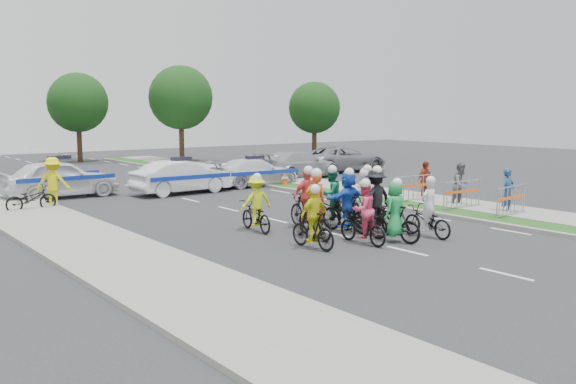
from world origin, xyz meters
TOP-DOWN VIEW (x-y plane):
  - ground at (0.00, 0.00)m, footprint 90.00×90.00m
  - curb_right at (5.10, 5.00)m, footprint 0.20×60.00m
  - grass_strip at (5.80, 5.00)m, footprint 1.20×60.00m
  - sidewalk_right at (7.60, 5.00)m, footprint 2.40×60.00m
  - sidewalk_left at (-6.50, 5.00)m, footprint 3.00×60.00m
  - rider_0 at (1.91, 0.98)m, footprint 0.67×1.79m
  - rider_1 at (0.60, 1.05)m, footprint 0.84×1.80m
  - rider_2 at (-0.30, 1.39)m, footprint 0.77×1.81m
  - rider_3 at (-1.80, 1.73)m, footprint 0.90×1.69m
  - rider_4 at (1.26, 2.52)m, footprint 1.13×2.00m
  - rider_5 at (0.51, 2.93)m, footprint 1.64×1.95m
  - rider_6 at (-0.81, 2.89)m, footprint 1.10×2.11m
  - rider_7 at (2.06, 3.77)m, footprint 0.82×1.85m
  - rider_8 at (0.88, 4.15)m, footprint 0.98×2.00m
  - rider_9 at (-0.11, 4.14)m, footprint 1.04×1.94m
  - rider_10 at (-1.64, 4.71)m, footprint 1.06×1.83m
  - police_car_0 at (-4.01, 16.02)m, footprint 4.78×1.95m
  - police_car_1 at (0.72, 14.09)m, footprint 4.55×1.83m
  - police_car_2 at (4.94, 14.56)m, footprint 4.62×1.96m
  - civilian_sedan at (8.75, 16.04)m, footprint 5.40×2.75m
  - civilian_suv at (13.17, 17.33)m, footprint 5.67×3.02m
  - spectator_0 at (7.36, 2.03)m, footprint 0.61×0.41m
  - spectator_1 at (7.51, 4.19)m, footprint 0.87×0.70m
  - spectator_2 at (7.93, 6.37)m, footprint 0.98×0.49m
  - marshal_hiviz at (-5.11, 13.33)m, footprint 1.43×1.27m
  - barrier_0 at (6.70, 1.43)m, footprint 2.05×0.74m
  - barrier_1 at (6.70, 3.50)m, footprint 2.02×0.60m
  - barrier_2 at (6.70, 5.87)m, footprint 2.02×0.61m
  - cone_0 at (4.73, 8.45)m, footprint 0.40×0.40m
  - cone_1 at (5.76, 13.21)m, footprint 0.40×0.40m
  - parked_bike at (-6.08, 12.83)m, footprint 1.86×0.73m
  - tree_1 at (9.00, 30.00)m, footprint 4.55×4.55m
  - tree_2 at (18.00, 26.00)m, footprint 3.85×3.85m
  - tree_4 at (3.00, 34.00)m, footprint 4.20×4.20m

SIDE VIEW (x-z plane):
  - ground at x=0.00m, z-range 0.00..0.00m
  - grass_strip at x=5.80m, z-range 0.00..0.11m
  - curb_right at x=5.10m, z-range 0.00..0.12m
  - sidewalk_right at x=7.60m, z-range 0.00..0.13m
  - sidewalk_left at x=-6.50m, z-range 0.00..0.13m
  - cone_0 at x=4.73m, z-range -0.01..0.69m
  - cone_1 at x=5.76m, z-range -0.01..0.69m
  - parked_bike at x=-6.08m, z-range 0.00..0.96m
  - barrier_0 at x=6.70m, z-range 0.00..1.12m
  - barrier_1 at x=6.70m, z-range 0.00..1.12m
  - barrier_2 at x=6.70m, z-range 0.00..1.12m
  - rider_0 at x=1.91m, z-range -0.30..1.50m
  - police_car_2 at x=4.94m, z-range 0.00..1.33m
  - rider_6 at x=-0.81m, z-range -0.35..1.70m
  - rider_3 at x=-1.80m, z-range -0.20..1.56m
  - rider_2 at x=-0.30m, z-range -0.24..1.61m
  - rider_10 at x=-1.64m, z-range -0.20..1.61m
  - rider_1 at x=0.60m, z-range -0.20..1.63m
  - rider_8 at x=0.88m, z-range -0.26..1.70m
  - police_car_1 at x=0.72m, z-range 0.00..1.47m
  - rider_7 at x=2.06m, z-range -0.22..1.72m
  - civilian_sedan at x=8.75m, z-range 0.00..1.50m
  - civilian_suv at x=13.17m, z-range 0.00..1.52m
  - rider_9 at x=-0.11m, z-range -0.23..1.75m
  - rider_4 at x=1.26m, z-range -0.24..1.80m
  - spectator_2 at x=7.93m, z-range 0.00..1.60m
  - police_car_0 at x=-4.01m, z-range 0.00..1.63m
  - spectator_0 at x=7.36m, z-range 0.00..1.64m
  - rider_5 at x=0.51m, z-range -0.16..1.81m
  - spectator_1 at x=7.51m, z-range 0.00..1.69m
  - marshal_hiviz at x=-5.11m, z-range 0.00..1.93m
  - tree_2 at x=18.00m, z-range 0.95..6.72m
  - tree_4 at x=3.00m, z-range 1.04..7.34m
  - tree_1 at x=9.00m, z-range 1.12..7.95m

